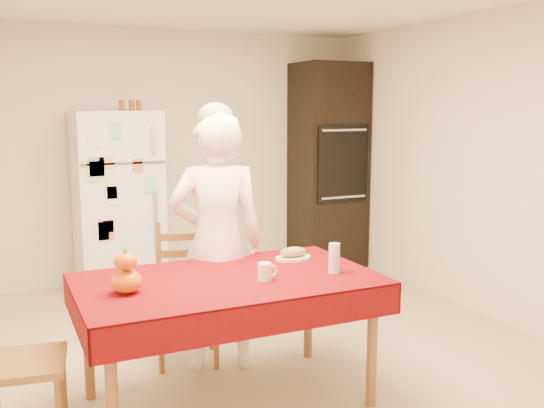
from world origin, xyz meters
TOP-DOWN VIEW (x-y plane):
  - floor at (0.00, 0.00)m, footprint 4.50×4.50m
  - room_shell at (0.00, 0.00)m, footprint 4.02×4.52m
  - refrigerator at (-0.65, 1.88)m, footprint 0.75×0.74m
  - oven_cabinet at (1.63, 1.93)m, footprint 0.70×0.62m
  - dining_table at (-0.50, -0.61)m, footprint 1.70×1.00m
  - chair_far at (-0.53, 0.12)m, footprint 0.50×0.49m
  - chair_left at (-1.67, -0.62)m, footprint 0.46×0.48m
  - seated_woman at (-0.38, -0.11)m, footprint 0.71×0.56m
  - coffee_mug at (-0.33, -0.75)m, footprint 0.08×0.08m
  - pumpkin_lower at (-1.08, -0.66)m, footprint 0.17×0.17m
  - pumpkin_upper at (-1.08, -0.66)m, footprint 0.12×0.12m
  - wine_glass at (0.12, -0.77)m, footprint 0.07×0.07m
  - bread_plate at (0.03, -0.39)m, footprint 0.24×0.24m
  - bread_loaf at (0.03, -0.39)m, footprint 0.18×0.10m
  - spice_jar_left at (-0.57, 1.93)m, footprint 0.05×0.05m
  - spice_jar_mid at (-0.48, 1.93)m, footprint 0.05×0.05m
  - spice_jar_right at (-0.41, 1.93)m, footprint 0.05×0.05m

SIDE VIEW (x-z plane):
  - floor at x=0.00m, z-range 0.00..0.00m
  - chair_far at x=-0.53m, z-range 0.03..0.98m
  - chair_left at x=-1.67m, z-range 0.03..0.98m
  - dining_table at x=-0.50m, z-range 0.31..1.07m
  - bread_plate at x=0.03m, z-range 0.76..0.78m
  - bread_loaf at x=0.03m, z-range 0.78..0.84m
  - coffee_mug at x=-0.33m, z-range 0.76..0.86m
  - pumpkin_lower at x=-1.08m, z-range 0.76..0.89m
  - wine_glass at x=0.12m, z-range 0.76..0.94m
  - refrigerator at x=-0.65m, z-range 0.00..1.70m
  - seated_woman at x=-0.38m, z-range 0.00..1.70m
  - pumpkin_upper at x=-1.08m, z-range 0.89..0.98m
  - oven_cabinet at x=1.63m, z-range 0.00..2.20m
  - room_shell at x=0.00m, z-range 0.37..2.88m
  - spice_jar_left at x=-0.57m, z-range 1.70..1.80m
  - spice_jar_mid at x=-0.48m, z-range 1.70..1.80m
  - spice_jar_right at x=-0.41m, z-range 1.70..1.80m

